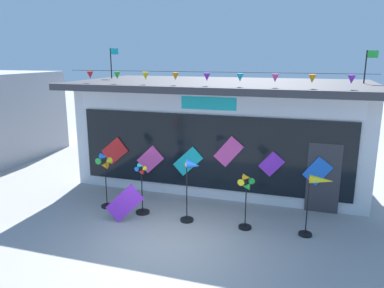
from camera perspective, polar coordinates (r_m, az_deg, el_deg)
ground_plane at (r=9.03m, az=-3.96°, el=-15.28°), size 80.00×80.00×0.00m
kite_shop_building at (r=13.08m, az=4.92°, el=2.15°), size 9.66×5.13×4.62m
wind_spinner_far_left at (r=10.90m, az=-13.35°, el=-4.02°), size 0.45×0.35×1.65m
wind_spinner_left at (r=10.44m, az=-7.78°, el=-7.10°), size 0.39×0.39×1.48m
wind_spinner_center_left at (r=9.70m, az=-0.14°, el=-5.67°), size 0.56×0.36×1.71m
wind_spinner_center_right at (r=9.46m, az=8.33°, el=-7.55°), size 0.41×0.34×1.48m
wind_spinner_right at (r=9.39m, az=18.79°, el=-7.09°), size 0.71×0.33×1.57m
display_kite_on_ground at (r=10.10m, az=-10.36°, el=-8.98°), size 1.04×0.28×1.04m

